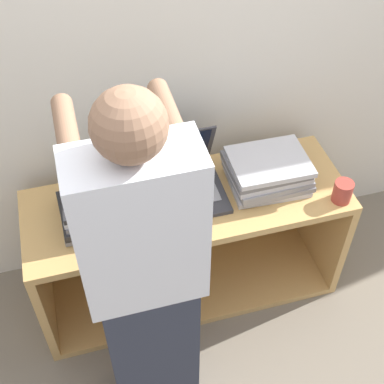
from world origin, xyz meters
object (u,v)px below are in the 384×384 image
at_px(person, 145,280).
at_px(laptop_open, 184,181).
at_px(laptop_stack_left, 102,203).
at_px(mug, 343,192).
at_px(laptop_stack_right, 267,171).

bearing_deg(person, laptop_open, 62.30).
xyz_separation_m(laptop_open, laptop_stack_left, (-0.36, -0.06, 0.02)).
height_order(laptop_open, laptop_stack_left, laptop_open).
relative_size(laptop_open, mug, 3.63).
relative_size(laptop_stack_right, person, 0.23).
relative_size(laptop_stack_left, laptop_stack_right, 1.01).
bearing_deg(laptop_stack_right, laptop_stack_left, 179.79).
distance_m(laptop_stack_right, person, 0.80).
relative_size(laptop_open, laptop_stack_right, 1.02).
xyz_separation_m(laptop_open, mug, (0.64, -0.24, -0.00)).
relative_size(laptop_open, person, 0.23).
height_order(laptop_open, laptop_stack_right, laptop_open).
bearing_deg(mug, person, -162.55).
relative_size(laptop_open, laptop_stack_left, 1.01).
xyz_separation_m(person, mug, (0.92, 0.29, -0.10)).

